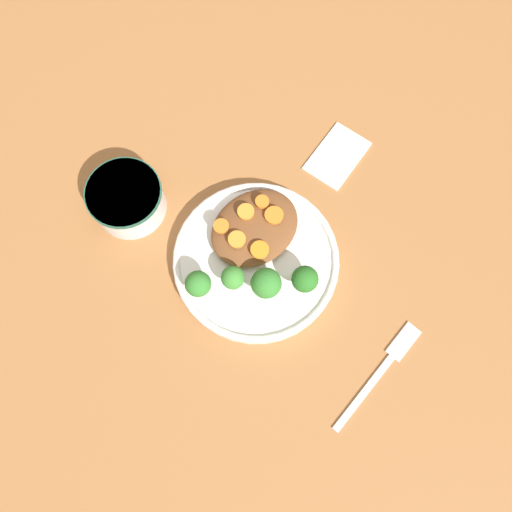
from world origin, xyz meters
TOP-DOWN VIEW (x-y plane):
  - ground_plane at (0.00, 0.00)m, footprint 4.00×4.00m
  - plate at (0.00, 0.00)m, footprint 0.24×0.24m
  - dip_bowl at (0.09, -0.19)m, footprint 0.11×0.11m
  - stew_mound at (-0.03, -0.03)m, footprint 0.14×0.11m
  - broccoli_floret_0 at (0.05, 0.01)m, footprint 0.03×0.03m
  - broccoli_floret_1 at (0.02, 0.04)m, footprint 0.04×0.04m
  - broccoli_floret_2 at (0.09, -0.02)m, footprint 0.04×0.04m
  - broccoli_floret_3 at (-0.03, 0.07)m, footprint 0.04×0.04m
  - carrot_slice_0 at (-0.06, -0.05)m, footprint 0.02×0.02m
  - carrot_slice_1 at (0.01, -0.03)m, footprint 0.03×0.03m
  - carrot_slice_2 at (-0.03, -0.06)m, footprint 0.02×0.02m
  - carrot_slice_3 at (-0.01, -0.00)m, footprint 0.03×0.03m
  - carrot_slice_4 at (-0.06, -0.03)m, footprint 0.03×0.03m
  - carrot_slice_5 at (0.01, -0.06)m, footprint 0.02×0.02m
  - fork at (-0.04, 0.23)m, footprint 0.19×0.05m
  - napkin at (-0.21, -0.05)m, footprint 0.12×0.09m

SIDE VIEW (x-z plane):
  - ground_plane at x=0.00m, z-range 0.00..0.00m
  - fork at x=-0.04m, z-range 0.00..0.01m
  - napkin at x=-0.21m, z-range 0.00..0.01m
  - plate at x=0.00m, z-range 0.00..0.03m
  - dip_bowl at x=0.09m, z-range 0.00..0.06m
  - stew_mound at x=-0.03m, z-range 0.02..0.05m
  - broccoli_floret_0 at x=0.05m, z-range 0.03..0.07m
  - carrot_slice_5 at x=0.01m, z-range 0.05..0.05m
  - carrot_slice_4 at x=-0.06m, z-range 0.05..0.05m
  - carrot_slice_1 at x=0.01m, z-range 0.05..0.05m
  - carrot_slice_3 at x=-0.01m, z-range 0.05..0.05m
  - carrot_slice_2 at x=-0.03m, z-range 0.05..0.05m
  - broccoli_floret_2 at x=0.09m, z-range 0.03..0.08m
  - carrot_slice_0 at x=-0.06m, z-range 0.05..0.06m
  - broccoli_floret_1 at x=0.02m, z-range 0.03..0.08m
  - broccoli_floret_3 at x=-0.03m, z-range 0.03..0.08m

